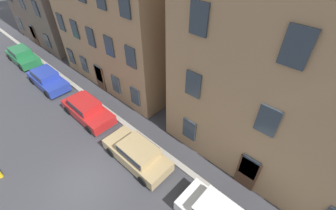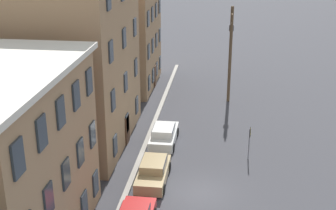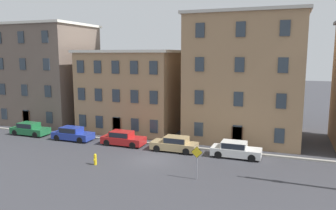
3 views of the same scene
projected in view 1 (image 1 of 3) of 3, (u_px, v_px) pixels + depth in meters
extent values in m
plane|color=#38383D|center=(84.00, 184.00, 12.49)|extent=(200.00, 200.00, 0.00)
cube|color=#9E998E|center=(144.00, 138.00, 14.97)|extent=(56.00, 0.36, 0.16)
cube|color=#2D3842|center=(20.00, 24.00, 26.82)|extent=(0.90, 0.10, 1.40)
cube|color=#2D3842|center=(33.00, 32.00, 24.97)|extent=(0.90, 0.10, 1.40)
cube|color=#2D3842|center=(21.00, 1.00, 22.91)|extent=(0.90, 0.10, 1.40)
cube|color=#2D3842|center=(47.00, 41.00, 23.12)|extent=(0.90, 0.10, 1.40)
cube|color=#2D3842|center=(36.00, 9.00, 21.06)|extent=(0.90, 0.10, 1.40)
cube|color=#472D1E|center=(35.00, 36.00, 25.29)|extent=(1.10, 0.10, 2.20)
cube|color=#9E7A56|center=(147.00, 18.00, 19.50)|extent=(11.21, 11.05, 9.34)
cube|color=#2D3842|center=(71.00, 56.00, 20.69)|extent=(0.90, 0.10, 1.40)
cube|color=#2D3842|center=(61.00, 22.00, 18.68)|extent=(0.90, 0.10, 1.40)
cube|color=#2D3842|center=(84.00, 64.00, 19.52)|extent=(0.90, 0.10, 1.40)
cube|color=#2D3842|center=(75.00, 29.00, 17.52)|extent=(0.90, 0.10, 1.40)
cube|color=#2D3842|center=(99.00, 74.00, 18.36)|extent=(0.90, 0.10, 1.40)
cube|color=#2D3842|center=(91.00, 37.00, 16.36)|extent=(0.90, 0.10, 1.40)
cube|color=#2D3842|center=(116.00, 84.00, 17.19)|extent=(0.90, 0.10, 1.40)
cube|color=#2D3842|center=(109.00, 46.00, 15.19)|extent=(0.90, 0.10, 1.40)
cube|color=#2D3842|center=(135.00, 96.00, 16.03)|extent=(0.90, 0.10, 1.40)
cube|color=#2D3842|center=(130.00, 57.00, 14.03)|extent=(0.90, 0.10, 1.40)
cube|color=#2D3842|center=(124.00, 5.00, 12.03)|extent=(0.90, 0.10, 1.40)
cube|color=#472D1E|center=(100.00, 78.00, 18.65)|extent=(1.10, 0.10, 2.20)
cube|color=#9E7A56|center=(326.00, 39.00, 11.64)|extent=(11.67, 11.93, 13.11)
cube|color=#2D3842|center=(189.00, 130.00, 13.42)|extent=(0.90, 0.10, 1.40)
cube|color=#2D3842|center=(193.00, 85.00, 11.32)|extent=(0.90, 0.10, 1.40)
cube|color=#2D3842|center=(199.00, 19.00, 9.21)|extent=(0.90, 0.10, 1.40)
cube|color=#2D3842|center=(249.00, 167.00, 11.41)|extent=(0.90, 0.10, 1.40)
cube|color=#2D3842|center=(267.00, 121.00, 9.30)|extent=(0.90, 0.10, 1.40)
cube|color=#2D3842|center=(297.00, 47.00, 7.19)|extent=(0.90, 0.10, 1.40)
cube|color=#472D1E|center=(247.00, 173.00, 11.75)|extent=(1.10, 0.10, 2.20)
cube|color=#1E6638|center=(23.00, 57.00, 22.63)|extent=(4.40, 1.80, 0.70)
cube|color=#1E6638|center=(20.00, 51.00, 22.33)|extent=(2.20, 1.51, 0.55)
cube|color=#1E232D|center=(20.00, 51.00, 22.33)|extent=(2.02, 1.58, 0.48)
cylinder|color=black|center=(39.00, 61.00, 22.48)|extent=(0.66, 0.22, 0.66)
cylinder|color=black|center=(21.00, 67.00, 21.53)|extent=(0.66, 0.22, 0.66)
cylinder|color=black|center=(27.00, 52.00, 23.99)|extent=(0.66, 0.22, 0.66)
cylinder|color=black|center=(10.00, 57.00, 23.03)|extent=(0.66, 0.22, 0.66)
cube|color=#233899|center=(48.00, 81.00, 19.37)|extent=(4.40, 1.80, 0.70)
cube|color=#233899|center=(45.00, 74.00, 19.07)|extent=(2.20, 1.51, 0.55)
cube|color=#1E232D|center=(45.00, 74.00, 19.07)|extent=(2.02, 1.58, 0.48)
cylinder|color=black|center=(67.00, 85.00, 19.23)|extent=(0.66, 0.22, 0.66)
cylinder|color=black|center=(47.00, 94.00, 18.27)|extent=(0.66, 0.22, 0.66)
cylinder|color=black|center=(51.00, 73.00, 20.73)|extent=(0.66, 0.22, 0.66)
cylinder|color=black|center=(32.00, 81.00, 19.77)|extent=(0.66, 0.22, 0.66)
cube|color=#B21E1E|center=(88.00, 112.00, 16.33)|extent=(4.40, 1.80, 0.70)
cube|color=#B21E1E|center=(85.00, 104.00, 16.03)|extent=(2.20, 1.51, 0.55)
cube|color=#1E232D|center=(85.00, 104.00, 16.03)|extent=(2.02, 1.58, 0.48)
cylinder|color=black|center=(110.00, 117.00, 16.19)|extent=(0.66, 0.22, 0.66)
cylinder|color=black|center=(90.00, 130.00, 15.23)|extent=(0.66, 0.22, 0.66)
cylinder|color=black|center=(88.00, 100.00, 17.69)|extent=(0.66, 0.22, 0.66)
cylinder|color=black|center=(68.00, 110.00, 16.73)|extent=(0.66, 0.22, 0.66)
cube|color=tan|center=(137.00, 155.00, 13.37)|extent=(4.40, 1.80, 0.70)
cube|color=tan|center=(138.00, 150.00, 12.86)|extent=(2.20, 1.51, 0.55)
cube|color=#1E232D|center=(138.00, 150.00, 12.86)|extent=(2.02, 1.58, 0.48)
cylinder|color=black|center=(111.00, 152.00, 13.77)|extent=(0.66, 0.22, 0.66)
cylinder|color=black|center=(132.00, 137.00, 14.73)|extent=(0.66, 0.22, 0.66)
cylinder|color=black|center=(143.00, 181.00, 12.27)|extent=(0.66, 0.22, 0.66)
cylinder|color=black|center=(164.00, 162.00, 13.22)|extent=(0.66, 0.22, 0.66)
cylinder|color=black|center=(206.00, 193.00, 11.74)|extent=(0.66, 0.22, 0.66)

